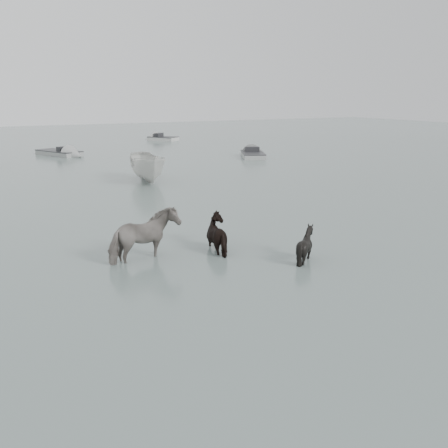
{
  "coord_description": "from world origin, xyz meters",
  "views": [
    {
      "loc": [
        -5.01,
        -12.45,
        4.76
      ],
      "look_at": [
        1.71,
        0.26,
        1.0
      ],
      "focal_mm": 40.0,
      "sensor_mm": 36.0,
      "label": 1
    }
  ],
  "objects": [
    {
      "name": "skiff_mid",
      "position": [
        2.0,
        29.01,
        0.38
      ],
      "size": [
        3.89,
        5.95,
        0.75
      ],
      "primitive_type": null,
      "rotation": [
        0.0,
        0.0,
        -1.14
      ],
      "color": "gray",
      "rests_on": "ground"
    },
    {
      "name": "pony_pinto",
      "position": [
        -0.53,
        1.05,
        0.9
      ],
      "size": [
        2.29,
        1.45,
        1.79
      ],
      "primitive_type": "imported",
      "rotation": [
        0.0,
        0.0,
        1.81
      ],
      "color": "black",
      "rests_on": "ground"
    },
    {
      "name": "ground",
      "position": [
        0.0,
        0.0,
        0.0
      ],
      "size": [
        140.0,
        140.0,
        0.0
      ],
      "primitive_type": "plane",
      "color": "#55655E",
      "rests_on": "ground"
    },
    {
      "name": "skiff_star",
      "position": [
        14.11,
        37.49,
        0.38
      ],
      "size": [
        3.78,
        4.31,
        0.75
      ],
      "primitive_type": null,
      "rotation": [
        0.0,
        0.0,
        2.21
      ],
      "color": "beige",
      "rests_on": "ground"
    },
    {
      "name": "skiff_port",
      "position": [
        15.03,
        20.68,
        0.38
      ],
      "size": [
        3.6,
        5.27,
        0.75
      ],
      "primitive_type": null,
      "rotation": [
        0.0,
        0.0,
        1.13
      ],
      "color": "gray",
      "rests_on": "ground"
    },
    {
      "name": "pony_black",
      "position": [
        3.66,
        -1.17,
        0.62
      ],
      "size": [
        1.16,
        1.04,
        1.24
      ],
      "primitive_type": "imported",
      "rotation": [
        0.0,
        0.0,
        1.53
      ],
      "color": "black",
      "rests_on": "ground"
    },
    {
      "name": "boat_small",
      "position": [
        4.16,
        14.0,
        0.87
      ],
      "size": [
        2.37,
        4.71,
        1.74
      ],
      "primitive_type": "imported",
      "rotation": [
        0.0,
        0.0,
        -0.15
      ],
      "color": "silver",
      "rests_on": "ground"
    },
    {
      "name": "pony_dark",
      "position": [
        1.99,
        0.89,
        0.73
      ],
      "size": [
        1.61,
        1.75,
        1.46
      ],
      "primitive_type": "imported",
      "rotation": [
        0.0,
        0.0,
        1.87
      ],
      "color": "black",
      "rests_on": "ground"
    }
  ]
}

